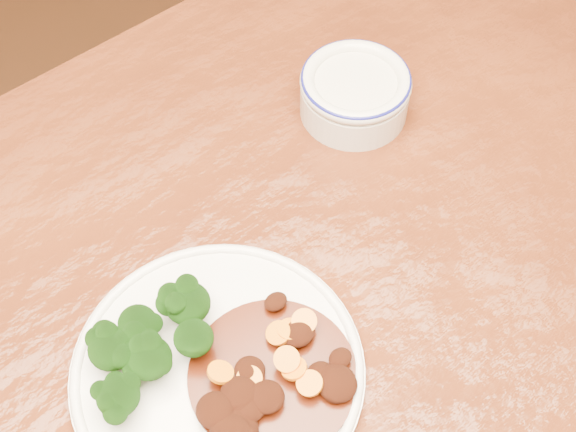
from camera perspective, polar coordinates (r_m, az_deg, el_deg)
dining_table at (r=0.81m, az=-2.88°, el=-13.60°), size 1.53×0.95×0.75m
dinner_plate at (r=0.73m, az=-5.02°, el=-10.87°), size 0.26×0.26×0.02m
broccoli_florets at (r=0.72m, az=-9.77°, el=-8.91°), size 0.13×0.09×0.05m
mince_stew at (r=0.71m, az=-1.47°, el=-12.17°), size 0.15×0.15×0.03m
dip_bowl at (r=0.89m, az=4.78°, el=8.80°), size 0.12×0.12×0.06m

